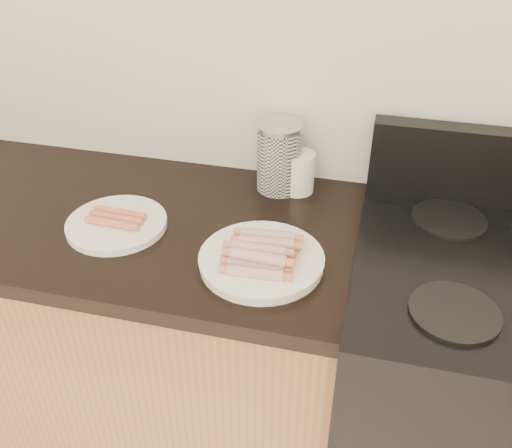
% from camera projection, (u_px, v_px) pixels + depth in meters
% --- Properties ---
extents(wall_back, '(4.00, 0.04, 2.60)m').
position_uv_depth(wall_back, '(224.00, 26.00, 1.43)').
color(wall_back, silver).
rests_on(wall_back, ground).
extents(stove, '(0.76, 0.65, 0.91)m').
position_uv_depth(stove, '(485.00, 409.00, 1.49)').
color(stove, black).
rests_on(stove, floor).
extents(burner_near_left, '(0.18, 0.18, 0.01)m').
position_uv_depth(burner_near_left, '(454.00, 312.00, 1.12)').
color(burner_near_left, black).
rests_on(burner_near_left, stove).
extents(burner_far_left, '(0.18, 0.18, 0.01)m').
position_uv_depth(burner_far_left, '(449.00, 219.00, 1.40)').
color(burner_far_left, black).
rests_on(burner_far_left, stove).
extents(main_plate, '(0.29, 0.29, 0.02)m').
position_uv_depth(main_plate, '(261.00, 262.00, 1.27)').
color(main_plate, white).
rests_on(main_plate, counter_slab).
extents(side_plate, '(0.31, 0.31, 0.02)m').
position_uv_depth(side_plate, '(117.00, 224.00, 1.39)').
color(side_plate, white).
rests_on(side_plate, counter_slab).
extents(hotdog_pile, '(0.12, 0.17, 0.05)m').
position_uv_depth(hotdog_pile, '(261.00, 250.00, 1.25)').
color(hotdog_pile, maroon).
rests_on(hotdog_pile, main_plate).
extents(plain_sausages, '(0.13, 0.07, 0.02)m').
position_uv_depth(plain_sausages, '(116.00, 218.00, 1.38)').
color(plain_sausages, '#B36346').
rests_on(plain_sausages, side_plate).
extents(canister, '(0.12, 0.12, 0.19)m').
position_uv_depth(canister, '(279.00, 157.00, 1.50)').
color(canister, white).
rests_on(canister, counter_slab).
extents(mug, '(0.11, 0.11, 0.11)m').
position_uv_depth(mug, '(298.00, 172.00, 1.51)').
color(mug, silver).
rests_on(mug, counter_slab).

